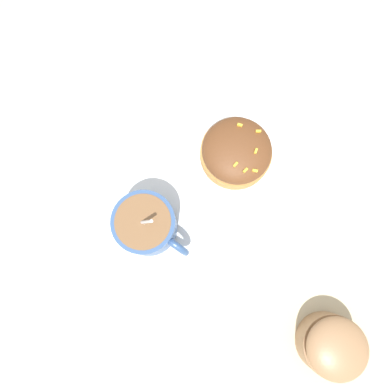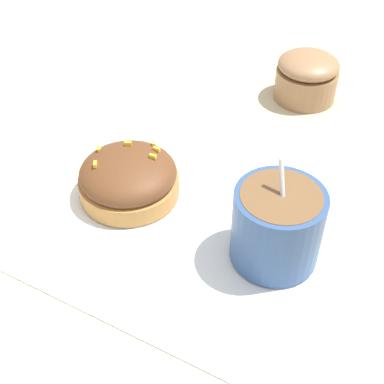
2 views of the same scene
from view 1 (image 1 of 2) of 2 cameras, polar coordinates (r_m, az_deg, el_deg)
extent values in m
plane|color=#C6B793|center=(0.54, -0.06, 0.33)|extent=(3.00, 3.00, 0.00)
cube|color=white|center=(0.54, -0.06, 0.36)|extent=(0.31, 0.29, 0.00)
cylinder|color=#335184|center=(0.50, -6.99, -4.99)|extent=(0.08, 0.08, 0.07)
cylinder|color=brown|center=(0.47, -7.44, -4.59)|extent=(0.07, 0.07, 0.01)
torus|color=#335184|center=(0.49, -2.65, -8.04)|extent=(0.02, 0.04, 0.04)
ellipsoid|color=silver|center=(0.52, -4.36, -5.54)|extent=(0.03, 0.03, 0.01)
cylinder|color=silver|center=(0.48, -8.44, -4.62)|extent=(0.04, 0.04, 0.09)
cylinder|color=#C18442|center=(0.55, 6.62, 5.83)|extent=(0.10, 0.10, 0.02)
ellipsoid|color=brown|center=(0.53, 6.83, 6.36)|extent=(0.10, 0.10, 0.04)
cube|color=yellow|center=(0.51, 9.58, 3.22)|extent=(0.01, 0.01, 0.00)
cube|color=yellow|center=(0.53, 10.20, 8.94)|extent=(0.01, 0.01, 0.00)
cube|color=yellow|center=(0.52, 7.29, 10.08)|extent=(0.01, 0.01, 0.00)
cube|color=yellow|center=(0.51, 8.14, 3.28)|extent=(0.01, 0.00, 0.00)
cube|color=yellow|center=(0.51, 9.71, 6.18)|extent=(0.01, 0.01, 0.00)
cube|color=yellow|center=(0.50, 6.65, 4.18)|extent=(0.01, 0.00, 0.00)
cylinder|color=#99704C|center=(0.55, 20.19, -20.95)|extent=(0.08, 0.08, 0.04)
ellipsoid|color=#99704C|center=(0.52, 21.30, -21.39)|extent=(0.08, 0.08, 0.03)
camera|label=2|loc=(0.44, -60.39, 25.45)|focal=50.00mm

